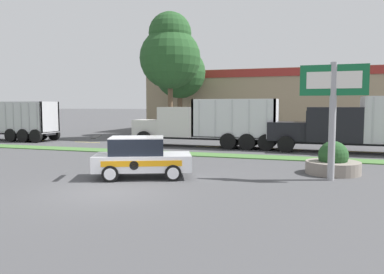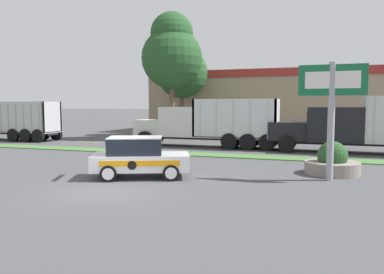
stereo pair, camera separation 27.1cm
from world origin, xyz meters
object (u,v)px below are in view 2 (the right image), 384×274
dump_truck_lead (350,128)px  dump_truck_mid (195,125)px  store_sign_post (332,97)px  stone_planter (332,163)px  rally_car (139,157)px

dump_truck_lead → dump_truck_mid: 10.72m
dump_truck_mid → store_sign_post: size_ratio=2.26×
stone_planter → rally_car: bearing=-155.9°
dump_truck_lead → dump_truck_mid: bearing=177.5°
rally_car → store_sign_post: (7.72, 1.93, 2.53)m
stone_planter → dump_truck_mid: bearing=136.7°
dump_truck_lead → store_sign_post: bearing=-98.2°
dump_truck_mid → rally_car: (1.55, -12.41, -0.70)m
dump_truck_mid → store_sign_post: store_sign_post is taller
dump_truck_lead → store_sign_post: store_sign_post is taller
rally_car → dump_truck_mid: bearing=97.1°
dump_truck_lead → dump_truck_mid: size_ratio=1.09×
dump_truck_mid → dump_truck_lead: bearing=-2.5°
dump_truck_mid → rally_car: bearing=-82.9°
dump_truck_mid → store_sign_post: bearing=-48.5°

